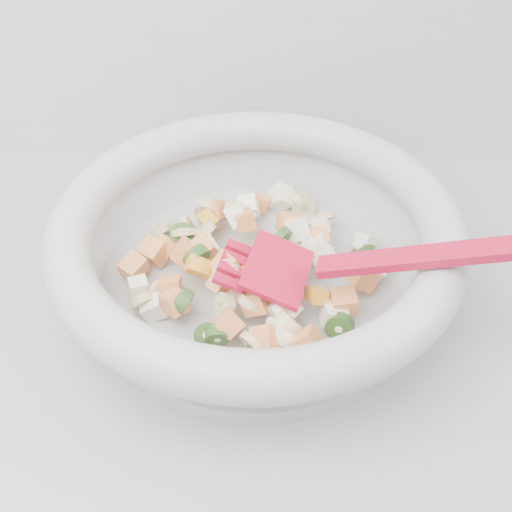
{
  "coord_description": "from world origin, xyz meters",
  "views": [
    {
      "loc": [
        -0.07,
        1.01,
        1.36
      ],
      "look_at": [
        -0.07,
        1.47,
        0.95
      ],
      "focal_mm": 45.0,
      "sensor_mm": 36.0,
      "label": 1
    }
  ],
  "objects": [
    {
      "name": "mixing_bowl",
      "position": [
        -0.07,
        1.47,
        0.96
      ],
      "size": [
        0.46,
        0.39,
        0.15
      ],
      "color": "#B8B9B6",
      "rests_on": "counter"
    }
  ]
}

